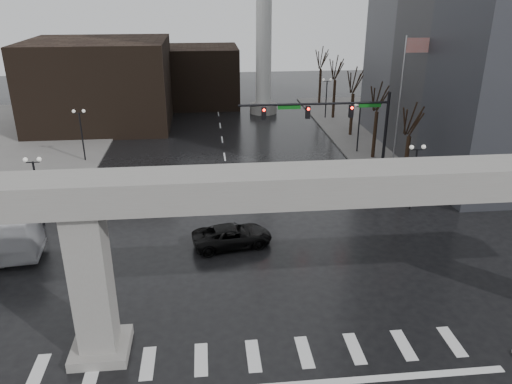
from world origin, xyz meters
TOP-DOWN VIEW (x-y plane):
  - ground at (0.00, 0.00)m, footprint 160.00×160.00m
  - sidewalk_ne at (26.00, 36.00)m, footprint 28.00×36.00m
  - elevated_guideway at (1.26, 0.00)m, footprint 48.00×2.60m
  - building_far_left at (-14.00, 42.00)m, footprint 16.00×14.00m
  - building_far_mid at (-2.00, 52.00)m, footprint 10.00×10.00m
  - smokestack at (6.00, 46.00)m, footprint 3.60×3.60m
  - signal_mast_arm at (8.99, 18.80)m, footprint 12.12×0.43m
  - flagpole_assembly at (15.29, 22.00)m, footprint 2.06×0.12m
  - lamp_right_0 at (13.50, 14.00)m, footprint 1.22×0.32m
  - lamp_right_1 at (13.50, 28.00)m, footprint 1.22×0.32m
  - lamp_right_2 at (13.50, 42.00)m, footprint 1.22×0.32m
  - lamp_left_0 at (-13.50, 14.00)m, footprint 1.22×0.32m
  - lamp_left_1 at (-13.50, 28.00)m, footprint 1.22×0.32m
  - lamp_left_2 at (-13.50, 42.00)m, footprint 1.22×0.32m
  - tree_right_0 at (14.53, 18.02)m, footprint 1.09×1.58m
  - tree_right_1 at (14.53, 26.02)m, footprint 1.09×1.61m
  - tree_right_2 at (14.53, 34.02)m, footprint 1.10×1.63m
  - tree_right_3 at (14.53, 42.02)m, footprint 1.11×1.66m
  - tree_right_4 at (14.53, 50.02)m, footprint 1.12×1.69m
  - pickup_truck at (-0.32, 9.63)m, footprint 5.51×3.28m

SIDE VIEW (x-z plane):
  - ground at x=0.00m, z-range 0.00..0.00m
  - sidewalk_ne at x=26.00m, z-range 0.00..0.15m
  - pickup_truck at x=-0.32m, z-range 0.00..1.44m
  - tree_right_0 at x=14.53m, z-range -0.97..6.54m
  - tree_right_1 at x=14.53m, z-range -0.99..6.69m
  - tree_right_2 at x=14.53m, z-range -1.01..6.84m
  - tree_right_3 at x=14.53m, z-range -1.03..6.99m
  - tree_right_4 at x=14.53m, z-range -1.05..7.14m
  - lamp_right_0 at x=13.50m, z-range 0.92..6.03m
  - lamp_right_1 at x=13.50m, z-range 0.92..6.03m
  - lamp_right_2 at x=13.50m, z-range 0.92..6.03m
  - lamp_left_0 at x=-13.50m, z-range 0.92..6.03m
  - lamp_left_1 at x=-13.50m, z-range 0.92..6.03m
  - lamp_left_2 at x=-13.50m, z-range 0.92..6.03m
  - building_far_mid at x=-2.00m, z-range 0.00..8.00m
  - building_far_left at x=-14.00m, z-range 0.00..10.00m
  - signal_mast_arm at x=8.99m, z-range 1.83..9.83m
  - elevated_guideway at x=1.26m, z-range 2.53..11.23m
  - flagpole_assembly at x=15.29m, z-range 1.53..13.53m
  - smokestack at x=6.00m, z-range -1.65..28.35m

